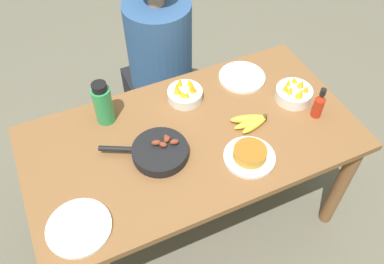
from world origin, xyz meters
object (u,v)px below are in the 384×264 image
at_px(fruit_bowl_mango, 185,93).
at_px(person_figure, 161,73).
at_px(banana_bunch, 251,122).
at_px(empty_plate_near_front, 242,77).
at_px(hot_sauce_bottle, 319,104).
at_px(fruit_bowl_citrus, 294,93).
at_px(skillet, 159,152).
at_px(empty_plate_far_left, 79,228).
at_px(frittata_plate_center, 250,155).
at_px(water_bottle, 103,103).

bearing_deg(fruit_bowl_mango, person_figure, 84.19).
bearing_deg(banana_bunch, empty_plate_near_front, 68.46).
height_order(banana_bunch, hot_sauce_bottle, hot_sauce_bottle).
xyz_separation_m(fruit_bowl_mango, fruit_bowl_citrus, (0.48, -0.22, 0.00)).
bearing_deg(fruit_bowl_citrus, skillet, -175.58).
bearing_deg(empty_plate_far_left, empty_plate_near_front, 26.54).
height_order(fruit_bowl_citrus, hot_sauce_bottle, hot_sauce_bottle).
bearing_deg(fruit_bowl_citrus, hot_sauce_bottle, -75.23).
distance_m(empty_plate_far_left, person_figure, 1.20).
xyz_separation_m(banana_bunch, empty_plate_far_left, (-0.86, -0.19, -0.01)).
xyz_separation_m(skillet, hot_sauce_bottle, (0.77, -0.08, 0.05)).
height_order(frittata_plate_center, hot_sauce_bottle, hot_sauce_bottle).
distance_m(empty_plate_near_front, fruit_bowl_mango, 0.33).
distance_m(empty_plate_far_left, fruit_bowl_mango, 0.81).
xyz_separation_m(skillet, fruit_bowl_citrus, (0.73, 0.06, 0.01)).
bearing_deg(skillet, fruit_bowl_citrus, -148.29).
relative_size(empty_plate_near_front, empty_plate_far_left, 0.95).
xyz_separation_m(skillet, person_figure, (0.29, 0.75, -0.25)).
bearing_deg(water_bottle, hot_sauce_bottle, -22.95).
height_order(skillet, empty_plate_far_left, skillet).
xyz_separation_m(banana_bunch, fruit_bowl_citrus, (0.27, 0.06, 0.02)).
bearing_deg(skillet, empty_plate_far_left, 53.32).
height_order(empty_plate_near_front, hot_sauce_bottle, hot_sauce_bottle).
height_order(empty_plate_near_front, water_bottle, water_bottle).
bearing_deg(skillet, empty_plate_near_front, -125.80).
relative_size(fruit_bowl_mango, water_bottle, 0.77).
bearing_deg(fruit_bowl_citrus, empty_plate_far_left, -167.34).
xyz_separation_m(empty_plate_far_left, fruit_bowl_mango, (0.65, 0.48, 0.03)).
relative_size(frittata_plate_center, person_figure, 0.19).
bearing_deg(banana_bunch, frittata_plate_center, -121.99).
bearing_deg(fruit_bowl_mango, empty_plate_far_left, -143.88).
xyz_separation_m(skillet, water_bottle, (-0.15, 0.31, 0.08)).
distance_m(skillet, empty_plate_near_front, 0.64).
bearing_deg(empty_plate_near_front, skillet, -153.09).
xyz_separation_m(empty_plate_far_left, hot_sauce_bottle, (1.18, 0.12, 0.06)).
height_order(frittata_plate_center, empty_plate_far_left, frittata_plate_center).
distance_m(frittata_plate_center, fruit_bowl_mango, 0.47).
bearing_deg(frittata_plate_center, hot_sauce_bottle, 12.60).
bearing_deg(hot_sauce_bottle, banana_bunch, 166.29).
distance_m(fruit_bowl_citrus, hot_sauce_bottle, 0.15).
distance_m(skillet, hot_sauce_bottle, 0.77).
relative_size(skillet, water_bottle, 1.63).
xyz_separation_m(fruit_bowl_mango, person_figure, (0.05, 0.47, -0.26)).
bearing_deg(empty_plate_near_front, empty_plate_far_left, -153.46).
bearing_deg(person_figure, hot_sauce_bottle, -60.34).
distance_m(skillet, empty_plate_far_left, 0.45).
height_order(empty_plate_far_left, person_figure, person_figure).
distance_m(frittata_plate_center, hot_sauce_bottle, 0.43).
bearing_deg(skillet, frittata_plate_center, -179.35).
xyz_separation_m(fruit_bowl_mango, water_bottle, (-0.39, 0.03, 0.07)).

